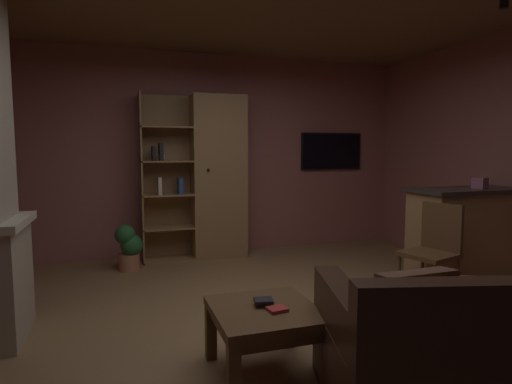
{
  "coord_description": "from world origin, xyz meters",
  "views": [
    {
      "loc": [
        -1.13,
        -3.05,
        1.41
      ],
      "look_at": [
        0.0,
        0.4,
        1.05
      ],
      "focal_mm": 29.67,
      "sensor_mm": 36.0,
      "label": 1
    }
  ],
  "objects_px": {
    "potted_floor_plant": "(129,247)",
    "wall_mounted_tv": "(331,151)",
    "bookshelf_cabinet": "(212,178)",
    "table_book_1": "(263,301)",
    "kitchen_bar_counter": "(475,236)",
    "dining_chair": "(434,246)",
    "leather_couch": "(477,357)",
    "tissue_box": "(480,183)",
    "coffee_table": "(265,321)",
    "table_book_0": "(277,309)"
  },
  "relations": [
    {
      "from": "kitchen_bar_counter",
      "to": "leather_couch",
      "type": "bearing_deg",
      "value": -135.06
    },
    {
      "from": "dining_chair",
      "to": "table_book_1",
      "type": "bearing_deg",
      "value": -160.3
    },
    {
      "from": "leather_couch",
      "to": "potted_floor_plant",
      "type": "bearing_deg",
      "value": 116.86
    },
    {
      "from": "bookshelf_cabinet",
      "to": "coffee_table",
      "type": "relative_size",
      "value": 3.13
    },
    {
      "from": "leather_couch",
      "to": "wall_mounted_tv",
      "type": "xyz_separation_m",
      "value": [
        1.22,
        3.96,
        1.09
      ]
    },
    {
      "from": "bookshelf_cabinet",
      "to": "tissue_box",
      "type": "bearing_deg",
      "value": -41.65
    },
    {
      "from": "coffee_table",
      "to": "table_book_1",
      "type": "relative_size",
      "value": 5.77
    },
    {
      "from": "table_book_1",
      "to": "wall_mounted_tv",
      "type": "height_order",
      "value": "wall_mounted_tv"
    },
    {
      "from": "kitchen_bar_counter",
      "to": "potted_floor_plant",
      "type": "height_order",
      "value": "kitchen_bar_counter"
    },
    {
      "from": "dining_chair",
      "to": "wall_mounted_tv",
      "type": "distance_m",
      "value": 2.68
    },
    {
      "from": "bookshelf_cabinet",
      "to": "dining_chair",
      "type": "distance_m",
      "value": 2.85
    },
    {
      "from": "coffee_table",
      "to": "table_book_0",
      "type": "bearing_deg",
      "value": -55.4
    },
    {
      "from": "table_book_1",
      "to": "wall_mounted_tv",
      "type": "distance_m",
      "value": 3.99
    },
    {
      "from": "wall_mounted_tv",
      "to": "table_book_1",
      "type": "bearing_deg",
      "value": -124.16
    },
    {
      "from": "wall_mounted_tv",
      "to": "tissue_box",
      "type": "bearing_deg",
      "value": -78.28
    },
    {
      "from": "tissue_box",
      "to": "leather_couch",
      "type": "bearing_deg",
      "value": -135.38
    },
    {
      "from": "kitchen_bar_counter",
      "to": "dining_chair",
      "type": "bearing_deg",
      "value": -159.33
    },
    {
      "from": "table_book_0",
      "to": "wall_mounted_tv",
      "type": "height_order",
      "value": "wall_mounted_tv"
    },
    {
      "from": "leather_couch",
      "to": "coffee_table",
      "type": "height_order",
      "value": "leather_couch"
    },
    {
      "from": "coffee_table",
      "to": "leather_couch",
      "type": "bearing_deg",
      "value": -36.59
    },
    {
      "from": "kitchen_bar_counter",
      "to": "table_book_1",
      "type": "bearing_deg",
      "value": -160.02
    },
    {
      "from": "coffee_table",
      "to": "table_book_1",
      "type": "xyz_separation_m",
      "value": [
        0.0,
        0.04,
        0.12
      ]
    },
    {
      "from": "dining_chair",
      "to": "potted_floor_plant",
      "type": "xyz_separation_m",
      "value": [
        -2.66,
        1.96,
        -0.25
      ]
    },
    {
      "from": "potted_floor_plant",
      "to": "wall_mounted_tv",
      "type": "distance_m",
      "value": 3.19
    },
    {
      "from": "table_book_1",
      "to": "wall_mounted_tv",
      "type": "xyz_separation_m",
      "value": [
        2.18,
        3.21,
        0.93
      ]
    },
    {
      "from": "table_book_0",
      "to": "bookshelf_cabinet",
      "type": "bearing_deg",
      "value": 85.1
    },
    {
      "from": "kitchen_bar_counter",
      "to": "dining_chair",
      "type": "distance_m",
      "value": 0.84
    },
    {
      "from": "leather_couch",
      "to": "table_book_1",
      "type": "height_order",
      "value": "leather_couch"
    },
    {
      "from": "bookshelf_cabinet",
      "to": "coffee_table",
      "type": "xyz_separation_m",
      "value": [
        -0.32,
        -3.03,
        -0.71
      ]
    },
    {
      "from": "wall_mounted_tv",
      "to": "table_book_0",
      "type": "bearing_deg",
      "value": -122.64
    },
    {
      "from": "leather_couch",
      "to": "wall_mounted_tv",
      "type": "height_order",
      "value": "wall_mounted_tv"
    },
    {
      "from": "kitchen_bar_counter",
      "to": "table_book_1",
      "type": "xyz_separation_m",
      "value": [
        -2.69,
        -0.98,
        -0.05
      ]
    },
    {
      "from": "table_book_1",
      "to": "wall_mounted_tv",
      "type": "bearing_deg",
      "value": 55.84
    },
    {
      "from": "bookshelf_cabinet",
      "to": "wall_mounted_tv",
      "type": "xyz_separation_m",
      "value": [
        1.86,
        0.21,
        0.34
      ]
    },
    {
      "from": "kitchen_bar_counter",
      "to": "leather_couch",
      "type": "xyz_separation_m",
      "value": [
        -1.73,
        -1.73,
        -0.21
      ]
    },
    {
      "from": "leather_couch",
      "to": "dining_chair",
      "type": "distance_m",
      "value": 1.73
    },
    {
      "from": "tissue_box",
      "to": "dining_chair",
      "type": "relative_size",
      "value": 0.13
    },
    {
      "from": "dining_chair",
      "to": "wall_mounted_tv",
      "type": "bearing_deg",
      "value": 83.84
    },
    {
      "from": "leather_couch",
      "to": "bookshelf_cabinet",
      "type": "bearing_deg",
      "value": 99.73
    },
    {
      "from": "dining_chair",
      "to": "wall_mounted_tv",
      "type": "xyz_separation_m",
      "value": [
        0.27,
        2.52,
        0.87
      ]
    },
    {
      "from": "coffee_table",
      "to": "table_book_0",
      "type": "distance_m",
      "value": 0.13
    },
    {
      "from": "bookshelf_cabinet",
      "to": "potted_floor_plant",
      "type": "xyz_separation_m",
      "value": [
        -1.07,
        -0.36,
        -0.77
      ]
    },
    {
      "from": "bookshelf_cabinet",
      "to": "table_book_0",
      "type": "distance_m",
      "value": 3.18
    },
    {
      "from": "leather_couch",
      "to": "coffee_table",
      "type": "xyz_separation_m",
      "value": [
        -0.96,
        0.71,
        0.04
      ]
    },
    {
      "from": "table_book_0",
      "to": "potted_floor_plant",
      "type": "xyz_separation_m",
      "value": [
        -0.81,
        2.75,
        -0.16
      ]
    },
    {
      "from": "dining_chair",
      "to": "leather_couch",
      "type": "bearing_deg",
      "value": -123.45
    },
    {
      "from": "potted_floor_plant",
      "to": "bookshelf_cabinet",
      "type": "bearing_deg",
      "value": 18.42
    },
    {
      "from": "bookshelf_cabinet",
      "to": "table_book_1",
      "type": "distance_m",
      "value": 3.07
    },
    {
      "from": "bookshelf_cabinet",
      "to": "dining_chair",
      "type": "bearing_deg",
      "value": -55.56
    },
    {
      "from": "bookshelf_cabinet",
      "to": "leather_couch",
      "type": "xyz_separation_m",
      "value": [
        0.64,
        -3.74,
        -0.75
      ]
    }
  ]
}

